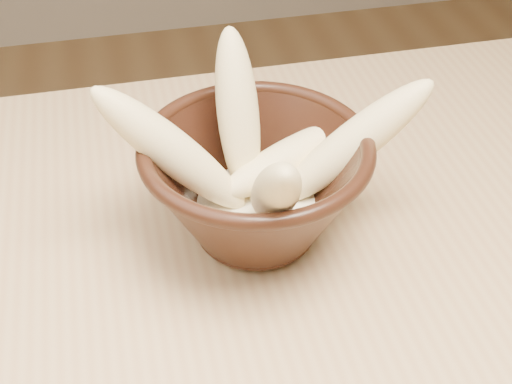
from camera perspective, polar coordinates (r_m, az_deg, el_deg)
bowl at (r=0.56m, az=-0.00°, el=0.67°), size 0.18×0.18×0.10m
milk_puddle at (r=0.58m, az=0.00°, el=-1.21°), size 0.10×0.10×0.01m
banana_upright at (r=0.57m, az=-1.46°, el=6.34°), size 0.03×0.09×0.14m
banana_left at (r=0.54m, az=-6.73°, el=3.28°), size 0.13×0.06×0.13m
banana_right at (r=0.56m, az=7.81°, el=3.91°), size 0.14×0.04×0.12m
banana_across at (r=0.58m, az=3.08°, el=2.86°), size 0.15×0.09×0.05m
banana_front at (r=0.50m, az=1.54°, el=-0.08°), size 0.05×0.12×0.13m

